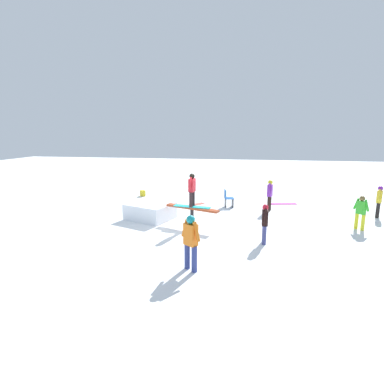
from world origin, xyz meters
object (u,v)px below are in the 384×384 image
at_px(rail_feature, 192,210).
at_px(bystander_purple, 270,194).
at_px(bystander_black, 265,222).
at_px(loose_snowboard_magenta, 282,204).
at_px(bystander_orange, 191,240).
at_px(folding_chair, 228,199).
at_px(bystander_yellow, 379,200).
at_px(loose_snowboard_coral, 191,205).
at_px(backpack_on_snow, 143,193).
at_px(main_rider_on_rail, 192,191).
at_px(bystander_green, 361,211).

relative_size(rail_feature, bystander_purple, 1.50).
relative_size(bystander_black, loose_snowboard_magenta, 0.93).
bearing_deg(bystander_orange, folding_chair, -58.13).
bearing_deg(bystander_yellow, loose_snowboard_coral, 111.55).
bearing_deg(folding_chair, backpack_on_snow, 58.29).
distance_m(main_rider_on_rail, bystander_orange, 3.88).
height_order(rail_feature, bystander_black, bystander_black).
distance_m(bystander_green, loose_snowboard_magenta, 4.54).
relative_size(rail_feature, main_rider_on_rail, 1.48).
xyz_separation_m(bystander_green, loose_snowboard_magenta, (-2.40, 3.78, -0.73)).
bearing_deg(bystander_purple, folding_chair, 93.60).
relative_size(bystander_purple, backpack_on_snow, 4.34).
height_order(bystander_green, loose_snowboard_magenta, bystander_green).
bearing_deg(bystander_black, loose_snowboard_magenta, -11.00).
distance_m(rail_feature, main_rider_on_rail, 0.77).
relative_size(bystander_orange, bystander_yellow, 1.10).
height_order(bystander_orange, bystander_purple, bystander_orange).
bearing_deg(bystander_purple, bystander_yellow, -79.76).
xyz_separation_m(rail_feature, bystander_yellow, (7.78, 2.66, 0.12)).
xyz_separation_m(bystander_green, folding_chair, (-5.15, 2.65, -0.33)).
relative_size(main_rider_on_rail, loose_snowboard_magenta, 1.03).
bearing_deg(bystander_black, bystander_purple, -5.11).
distance_m(loose_snowboard_magenta, backpack_on_snow, 7.83).
distance_m(bystander_green, backpack_on_snow, 11.13).
bearing_deg(bystander_black, main_rider_on_rail, 63.91).
xyz_separation_m(bystander_orange, loose_snowboard_coral, (-1.25, 7.19, -0.85)).
height_order(bystander_black, loose_snowboard_magenta, bystander_black).
bearing_deg(bystander_orange, loose_snowboard_magenta, -75.39).
bearing_deg(bystander_purple, main_rider_on_rail, 147.43).
xyz_separation_m(bystander_purple, bystander_yellow, (4.59, -0.33, -0.05)).
relative_size(bystander_black, folding_chair, 1.53).
height_order(bystander_green, backpack_on_snow, bystander_green).
xyz_separation_m(loose_snowboard_coral, folding_chair, (1.85, -0.04, 0.40)).
xyz_separation_m(folding_chair, backpack_on_snow, (-5.05, 1.76, -0.24)).
distance_m(bystander_purple, backpack_on_snow, 7.36).
relative_size(bystander_orange, folding_chair, 1.75).
bearing_deg(main_rider_on_rail, loose_snowboard_magenta, 58.00).
bearing_deg(bystander_black, loose_snowboard_coral, 35.97).
bearing_deg(rail_feature, bystander_orange, -59.73).
bearing_deg(bystander_purple, backpack_on_snow, 87.36).
distance_m(bystander_orange, bystander_purple, 7.24).
bearing_deg(folding_chair, loose_snowboard_coral, 76.22).
bearing_deg(loose_snowboard_magenta, bystander_black, 65.75).
height_order(rail_feature, bystander_orange, bystander_orange).
bearing_deg(loose_snowboard_magenta, bystander_yellow, 142.33).
height_order(bystander_orange, bystander_black, bystander_orange).
relative_size(bystander_orange, bystander_green, 1.16).
relative_size(bystander_green, loose_snowboard_magenta, 0.91).
bearing_deg(folding_chair, rail_feature, 147.48).
xyz_separation_m(bystander_black, bystander_purple, (0.49, 4.39, 0.07)).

